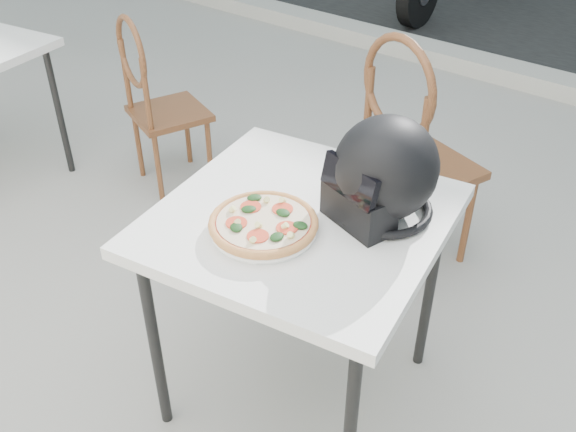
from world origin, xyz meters
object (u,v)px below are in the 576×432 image
Objects in this scene: plate at (264,229)px; cafe_table_main at (300,233)px; helmet at (383,174)px; cafe_chair_side at (154,95)px; pizza at (264,223)px; cafe_chair_main at (410,145)px.

cafe_table_main is at bearing 77.50° from plate.
helmet reaches higher than cafe_chair_side.
helmet is at bearing 53.62° from pizza.
helmet reaches higher than cafe_chair_main.
cafe_chair_main is (-0.29, 0.73, -0.32)m from helmet.
pizza is 0.37m from helmet.
plate is 0.38m from helmet.
plate is 0.38× the size of cafe_chair_main.
cafe_chair_main reaches higher than plate.
cafe_table_main is 2.48× the size of helmet.
helmet is (0.21, 0.29, 0.11)m from pizza.
cafe_table_main is 1.60m from cafe_chair_side.
plate is 1.04m from cafe_chair_main.
plate is at bearing -102.50° from cafe_table_main.
cafe_chair_main is at bearing 96.93° from cafe_table_main.
cafe_chair_main is at bearing 94.34° from pizza.
plate is 1.65m from cafe_chair_side.
cafe_chair_main reaches higher than cafe_chair_side.
helmet is (0.21, 0.29, 0.13)m from plate.
pizza is 1.04m from cafe_chair_main.
pizza reaches higher than cafe_table_main.
cafe_chair_side reaches higher than plate.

